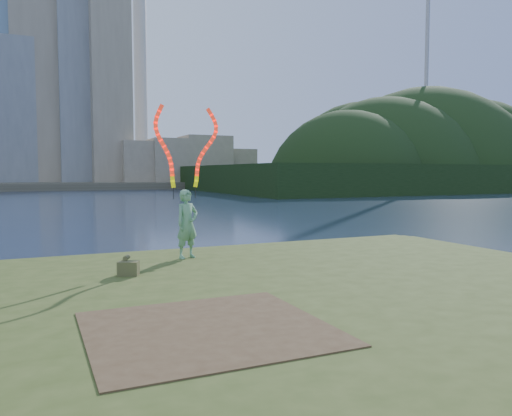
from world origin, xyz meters
name	(u,v)px	position (x,y,z in m)	size (l,w,h in m)	color
ground	(258,310)	(0.00, 0.00, 0.00)	(320.00, 320.00, 0.00)	#1A2741
grassy_knoll	(313,324)	(0.00, -2.30, 0.34)	(20.00, 18.00, 0.80)	#384719
dirt_patch	(208,328)	(-2.20, -3.20, 0.81)	(3.20, 3.00, 0.02)	#47331E
far_shore	(57,184)	(0.00, 95.00, 0.60)	(320.00, 40.00, 1.20)	#4B4637
observation_tower	(140,5)	(18.00, 102.00, 39.11)	(10.00, 10.00, 58.00)	silver
wooded_hill	(422,188)	(59.57, 59.96, 0.16)	(78.00, 50.00, 63.00)	black
woman_with_ribbons	(186,202)	(-0.85, 2.42, 2.20)	(1.95, 0.81, 4.08)	#157229
canvas_bag	(128,268)	(-2.56, 0.86, 0.96)	(0.49, 0.55, 0.39)	brown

